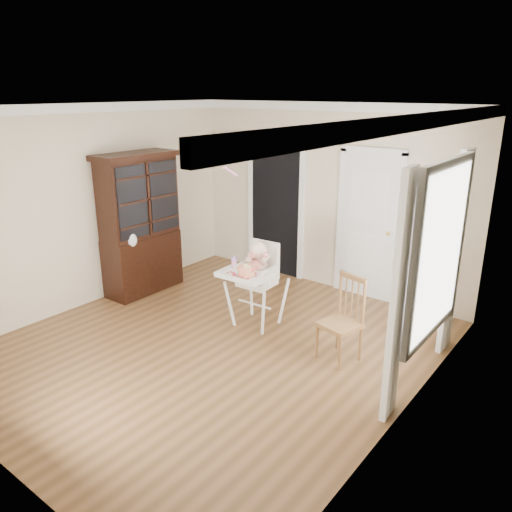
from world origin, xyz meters
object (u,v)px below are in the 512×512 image
Objects in this scene: high_chair at (257,275)px; cake at (247,271)px; sippy_cup at (234,262)px; dining_chair at (342,322)px; china_cabinet at (140,224)px.

high_chair reaches higher than cake.
sippy_cup reaches higher than cake.
high_chair is 1.28m from dining_chair.
cake is 1.27m from dining_chair.
china_cabinet reaches higher than cake.
china_cabinet is (-2.04, -0.11, 0.34)m from high_chair.
high_chair is at bearing 101.31° from cake.
cake is 1.60× the size of sippy_cup.
cake is 0.13× the size of china_cabinet.
cake is at bearing -4.27° from china_cabinet.
cake is at bearing -22.35° from sippy_cup.
dining_chair is (1.20, 0.16, -0.37)m from cake.
china_cabinet reaches higher than sippy_cup.
sippy_cup is 0.08× the size of china_cabinet.
china_cabinet is (-1.79, 0.03, 0.19)m from sippy_cup.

